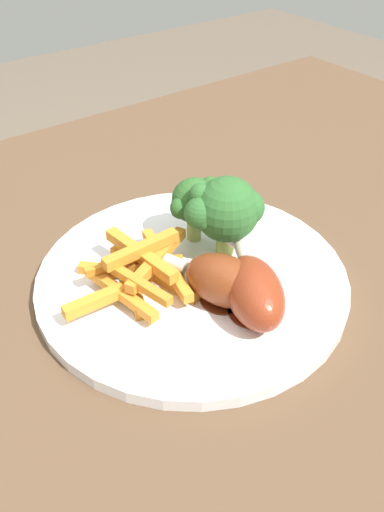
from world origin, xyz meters
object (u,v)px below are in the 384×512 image
Objects in this scene: chicken_drumstick_near at (256,287)px; chicken_drumstick_far at (218,279)px; broccoli_floret_front at (196,200)px; dinner_plate at (192,278)px; broccoli_floret_middle at (226,210)px; dining_table at (212,361)px; carrot_fries_pile at (140,270)px.

chicken_drumstick_near reaches higher than chicken_drumstick_far.
broccoli_floret_front is 0.58× the size of chicken_drumstick_far.
dinner_plate is 3.59× the size of broccoli_floret_middle.
dinner_plate reaches higher than dining_table.
dining_table is at bearing 39.61° from broccoli_floret_middle.
dining_table is 3.99× the size of dinner_plate.
broccoli_floret_middle is at bearing -110.64° from chicken_drumstick_near.
carrot_fries_pile is (0.09, -0.01, -0.03)m from broccoli_floret_middle.
chicken_drumstick_far is (0.02, -0.03, -0.00)m from chicken_drumstick_near.
broccoli_floret_middle is 0.10m from carrot_fries_pile.
chicken_drumstick_near is (-0.01, 0.05, 0.13)m from dining_table.
dinner_plate is at bearing -76.92° from chicken_drumstick_near.
chicken_drumstick_far is at bearing -57.65° from chicken_drumstick_near.
chicken_drumstick_far is (0.05, 0.05, -0.03)m from broccoli_floret_middle.
chicken_drumstick_far is at bearing 45.54° from broccoli_floret_middle.
broccoli_floret_middle reaches higher than carrot_fries_pile.
dinner_plate is at bearing 161.11° from carrot_fries_pile.
dining_table is at bearing 68.52° from broccoli_floret_front.
carrot_fries_pile is at bearing 17.61° from broccoli_floret_front.
chicken_drumstick_near is at bearing 80.07° from broccoli_floret_front.
carrot_fries_pile is at bearing -5.98° from broccoli_floret_middle.
broccoli_floret_front is at bearing -162.39° from carrot_fries_pile.
dining_table is 0.17m from broccoli_floret_middle.
chicken_drumstick_far is at bearing 87.40° from dinner_plate.
chicken_drumstick_far is (0.00, 0.04, 0.03)m from dinner_plate.
broccoli_floret_front is 0.09m from carrot_fries_pile.
chicken_drumstick_far reaches higher than carrot_fries_pile.
carrot_fries_pile is 0.10m from chicken_drumstick_near.
chicken_drumstick_near is (0.03, 0.07, -0.03)m from broccoli_floret_middle.
dining_table is at bearing 115.49° from dinner_plate.
dinner_plate is at bearing 8.18° from broccoli_floret_middle.
broccoli_floret_middle is (-0.01, 0.04, 0.00)m from broccoli_floret_front.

